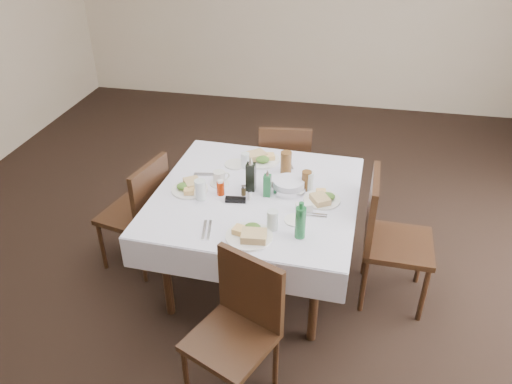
% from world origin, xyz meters
% --- Properties ---
extents(ground_plane, '(7.00, 7.00, 0.00)m').
position_xyz_m(ground_plane, '(0.00, 0.00, 0.00)').
color(ground_plane, black).
extents(room_shell, '(6.04, 7.04, 2.80)m').
position_xyz_m(room_shell, '(0.00, 0.00, 1.71)').
color(room_shell, beige).
rests_on(room_shell, ground).
extents(dining_table, '(1.43, 1.43, 0.76)m').
position_xyz_m(dining_table, '(0.10, -0.11, 0.68)').
color(dining_table, black).
rests_on(dining_table, ground).
extents(chair_north, '(0.48, 0.48, 0.90)m').
position_xyz_m(chair_north, '(0.17, 0.77, 0.52)').
color(chair_north, black).
rests_on(chair_north, ground).
extents(chair_south, '(0.56, 0.56, 0.90)m').
position_xyz_m(chair_south, '(0.20, -1.04, 0.51)').
color(chair_south, black).
rests_on(chair_south, ground).
extents(chair_east, '(0.47, 0.47, 0.97)m').
position_xyz_m(chair_east, '(1.00, -0.10, 0.55)').
color(chair_east, black).
rests_on(chair_east, ground).
extents(chair_west, '(0.51, 0.51, 0.91)m').
position_xyz_m(chair_west, '(-0.77, -0.11, 0.52)').
color(chair_west, black).
rests_on(chair_west, ground).
extents(meal_north, '(0.28, 0.28, 0.06)m').
position_xyz_m(meal_north, '(0.04, 0.35, 0.79)').
color(meal_north, white).
rests_on(meal_north, dining_table).
extents(meal_south, '(0.29, 0.29, 0.06)m').
position_xyz_m(meal_south, '(0.17, -0.60, 0.79)').
color(meal_south, white).
rests_on(meal_south, dining_table).
extents(meal_east, '(0.25, 0.25, 0.05)m').
position_xyz_m(meal_east, '(0.55, -0.12, 0.78)').
color(meal_east, white).
rests_on(meal_east, dining_table).
extents(meal_west, '(0.25, 0.25, 0.06)m').
position_xyz_m(meal_west, '(-0.36, -0.16, 0.78)').
color(meal_west, white).
rests_on(meal_west, dining_table).
extents(side_plate_a, '(0.17, 0.17, 0.01)m').
position_xyz_m(side_plate_a, '(-0.13, 0.25, 0.77)').
color(side_plate_a, white).
rests_on(side_plate_a, dining_table).
extents(side_plate_b, '(0.14, 0.14, 0.01)m').
position_xyz_m(side_plate_b, '(0.41, -0.38, 0.77)').
color(side_plate_b, white).
rests_on(side_plate_b, dining_table).
extents(water_n, '(0.06, 0.06, 0.12)m').
position_xyz_m(water_n, '(-0.05, 0.23, 0.82)').
color(water_n, silver).
rests_on(water_n, dining_table).
extents(water_s, '(0.07, 0.07, 0.13)m').
position_xyz_m(water_s, '(0.28, -0.49, 0.83)').
color(water_s, silver).
rests_on(water_s, dining_table).
extents(water_e, '(0.07, 0.07, 0.13)m').
position_xyz_m(water_e, '(0.44, 0.02, 0.83)').
color(water_e, silver).
rests_on(water_e, dining_table).
extents(water_w, '(0.08, 0.08, 0.14)m').
position_xyz_m(water_w, '(-0.25, -0.25, 0.83)').
color(water_w, silver).
rests_on(water_w, dining_table).
extents(iced_tea_a, '(0.08, 0.08, 0.17)m').
position_xyz_m(iced_tea_a, '(0.26, 0.21, 0.85)').
color(iced_tea_a, brown).
rests_on(iced_tea_a, dining_table).
extents(iced_tea_b, '(0.07, 0.07, 0.14)m').
position_xyz_m(iced_tea_b, '(0.43, 0.01, 0.83)').
color(iced_tea_b, brown).
rests_on(iced_tea_b, dining_table).
extents(bread_basket, '(0.24, 0.24, 0.08)m').
position_xyz_m(bread_basket, '(0.31, -0.03, 0.80)').
color(bread_basket, silver).
rests_on(bread_basket, dining_table).
extents(oil_cruet_dark, '(0.06, 0.06, 0.26)m').
position_xyz_m(oil_cruet_dark, '(0.06, -0.07, 0.87)').
color(oil_cruet_dark, black).
rests_on(oil_cruet_dark, dining_table).
extents(oil_cruet_green, '(0.05, 0.05, 0.20)m').
position_xyz_m(oil_cruet_green, '(0.18, -0.12, 0.85)').
color(oil_cruet_green, '#206B37').
rests_on(oil_cruet_green, dining_table).
extents(ketchup_bottle, '(0.05, 0.05, 0.11)m').
position_xyz_m(ketchup_bottle, '(-0.13, -0.17, 0.81)').
color(ketchup_bottle, '#AB2704').
rests_on(ketchup_bottle, dining_table).
extents(salt_shaker, '(0.03, 0.03, 0.07)m').
position_xyz_m(salt_shaker, '(0.07, -0.19, 0.80)').
color(salt_shaker, white).
rests_on(salt_shaker, dining_table).
extents(pepper_shaker, '(0.03, 0.03, 0.07)m').
position_xyz_m(pepper_shaker, '(0.02, -0.15, 0.80)').
color(pepper_shaker, '#382B15').
rests_on(pepper_shaker, dining_table).
extents(coffee_mug, '(0.14, 0.14, 0.10)m').
position_xyz_m(coffee_mug, '(-0.18, -0.04, 0.81)').
color(coffee_mug, white).
rests_on(coffee_mug, dining_table).
extents(sunglasses, '(0.14, 0.06, 0.03)m').
position_xyz_m(sunglasses, '(-0.01, -0.24, 0.78)').
color(sunglasses, black).
rests_on(sunglasses, dining_table).
extents(green_bottle, '(0.06, 0.06, 0.24)m').
position_xyz_m(green_bottle, '(0.45, -0.54, 0.87)').
color(green_bottle, '#206B37').
rests_on(green_bottle, dining_table).
extents(sugar_caddy, '(0.12, 0.09, 0.05)m').
position_xyz_m(sugar_caddy, '(0.44, -0.25, 0.79)').
color(sugar_caddy, white).
rests_on(sugar_caddy, dining_table).
extents(cutlery_n, '(0.10, 0.17, 0.01)m').
position_xyz_m(cutlery_n, '(0.26, 0.34, 0.77)').
color(cutlery_n, silver).
rests_on(cutlery_n, dining_table).
extents(cutlery_s, '(0.09, 0.21, 0.01)m').
position_xyz_m(cutlery_s, '(-0.11, -0.59, 0.77)').
color(cutlery_s, silver).
rests_on(cutlery_s, dining_table).
extents(cutlery_e, '(0.17, 0.05, 0.01)m').
position_xyz_m(cutlery_e, '(0.51, -0.30, 0.77)').
color(cutlery_e, silver).
rests_on(cutlery_e, dining_table).
extents(cutlery_w, '(0.17, 0.07, 0.01)m').
position_xyz_m(cutlery_w, '(-0.31, 0.06, 0.77)').
color(cutlery_w, silver).
rests_on(cutlery_w, dining_table).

